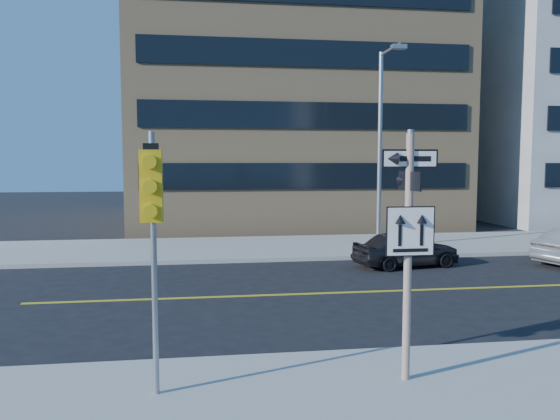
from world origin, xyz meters
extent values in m
plane|color=black|center=(0.00, 0.00, 0.00)|extent=(120.00, 120.00, 0.00)
cylinder|color=beige|center=(0.00, -2.50, 2.15)|extent=(0.13, 0.13, 4.00)
cylinder|color=gray|center=(0.00, -2.50, 4.18)|extent=(0.10, 0.10, 0.06)
cube|color=black|center=(0.00, -2.50, 3.75)|extent=(0.92, 0.03, 0.30)
cube|color=black|center=(0.00, -2.50, 3.40)|extent=(0.03, 0.92, 0.30)
cube|color=white|center=(0.00, -2.58, 2.60)|extent=(0.80, 0.03, 0.80)
cylinder|color=gray|center=(-4.00, -2.50, 2.15)|extent=(0.09, 0.09, 4.00)
cube|color=gold|center=(-4.00, -2.70, 3.35)|extent=(0.32, 0.22, 1.05)
sphere|color=#8C0705|center=(-4.00, -2.82, 3.70)|extent=(0.17, 0.17, 0.17)
sphere|color=black|center=(-4.00, -2.82, 3.35)|extent=(0.17, 0.17, 0.17)
sphere|color=black|center=(-4.00, -2.82, 3.00)|extent=(0.17, 0.17, 0.17)
imported|color=black|center=(3.84, 7.48, 0.64)|extent=(2.17, 3.99, 1.29)
cylinder|color=gray|center=(4.00, 11.00, 4.15)|extent=(0.18, 0.18, 8.00)
cylinder|color=gray|center=(4.00, 10.00, 8.05)|extent=(0.10, 2.20, 0.10)
cube|color=gray|center=(4.00, 9.00, 7.95)|extent=(0.55, 0.30, 0.16)
cube|color=tan|center=(2.00, 25.00, 9.00)|extent=(18.00, 18.00, 18.00)
camera|label=1|loc=(-3.26, -10.80, 3.70)|focal=35.00mm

